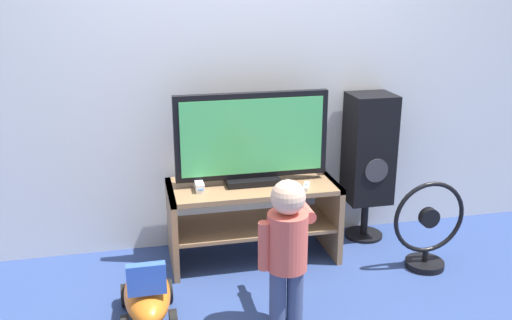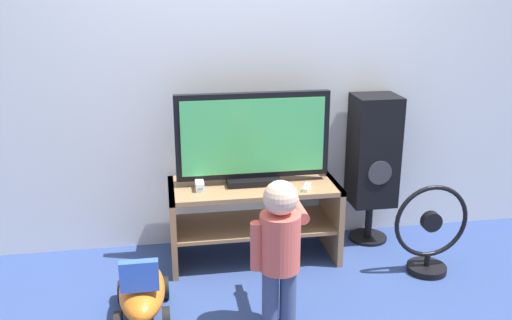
# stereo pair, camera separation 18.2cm
# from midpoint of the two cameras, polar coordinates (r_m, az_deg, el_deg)

# --- Properties ---
(ground_plane) EXTENTS (16.00, 16.00, 0.00)m
(ground_plane) POSITION_cam_midpoint_polar(r_m,az_deg,el_deg) (3.62, -0.96, -11.36)
(ground_plane) COLOR navy
(wall_back) EXTENTS (10.00, 0.06, 2.60)m
(wall_back) POSITION_cam_midpoint_polar(r_m,az_deg,el_deg) (3.73, -2.85, 10.70)
(wall_back) COLOR silver
(wall_back) RESTS_ON ground_plane
(tv_stand) EXTENTS (1.07, 0.48, 0.51)m
(tv_stand) POSITION_cam_midpoint_polar(r_m,az_deg,el_deg) (3.68, -1.75, -4.98)
(tv_stand) COLOR #93704C
(tv_stand) RESTS_ON ground_plane
(television) EXTENTS (0.96, 0.20, 0.58)m
(television) POSITION_cam_midpoint_polar(r_m,az_deg,el_deg) (3.55, -1.89, 2.04)
(television) COLOR black
(television) RESTS_ON tv_stand
(game_console) EXTENTS (0.05, 0.17, 0.05)m
(game_console) POSITION_cam_midpoint_polar(r_m,az_deg,el_deg) (3.54, -7.21, -2.52)
(game_console) COLOR white
(game_console) RESTS_ON tv_stand
(remote_primary) EXTENTS (0.09, 0.13, 0.03)m
(remote_primary) POSITION_cam_midpoint_polar(r_m,az_deg,el_deg) (3.55, 3.58, -2.64)
(remote_primary) COLOR white
(remote_primary) RESTS_ON tv_stand
(child) EXTENTS (0.31, 0.47, 0.82)m
(child) POSITION_cam_midpoint_polar(r_m,az_deg,el_deg) (2.93, 1.34, -8.18)
(child) COLOR #3F4C72
(child) RESTS_ON ground_plane
(speaker_tower) EXTENTS (0.29, 0.28, 1.03)m
(speaker_tower) POSITION_cam_midpoint_polar(r_m,az_deg,el_deg) (3.93, 9.92, 0.85)
(speaker_tower) COLOR black
(speaker_tower) RESTS_ON ground_plane
(floor_fan) EXTENTS (0.47, 0.24, 0.58)m
(floor_fan) POSITION_cam_midpoint_polar(r_m,az_deg,el_deg) (3.72, 15.47, -6.76)
(floor_fan) COLOR black
(floor_fan) RESTS_ON ground_plane
(ride_on_toy) EXTENTS (0.28, 0.57, 0.41)m
(ride_on_toy) POSITION_cam_midpoint_polar(r_m,az_deg,el_deg) (3.19, -12.49, -12.94)
(ride_on_toy) COLOR orange
(ride_on_toy) RESTS_ON ground_plane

